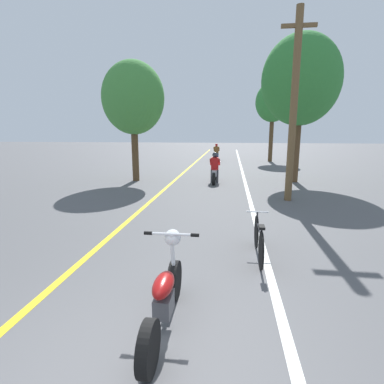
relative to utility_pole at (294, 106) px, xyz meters
The scene contains 10 objects.
lane_stripe_center 7.34m from the utility_pole, 135.66° to the left, with size 0.14×48.00×0.01m, color yellow.
lane_stripe_edge 5.77m from the utility_pole, 105.92° to the left, with size 0.14×48.00×0.01m, color white.
utility_pole is the anchor object (origin of this frame).
roadside_tree_right_near 4.37m from the utility_pole, 75.97° to the left, with size 3.48×3.13×6.62m.
roadside_tree_right_far 13.92m from the utility_pole, 85.54° to the left, with size 2.64×2.37×6.09m.
roadside_tree_left 7.44m from the utility_pole, 152.71° to the left, with size 2.91×2.62×5.57m.
motorcycle_foreground 8.30m from the utility_pole, 110.83° to the right, with size 0.74×1.95×1.07m.
motorcycle_rider_lead 5.10m from the utility_pole, 129.25° to the left, with size 0.50×2.02×1.42m.
motorcycle_rider_far 14.23m from the utility_pole, 103.13° to the left, with size 0.50×2.05×1.39m.
bicycle_parked 5.98m from the utility_pole, 106.04° to the right, with size 0.44×1.69×0.79m.
Camera 1 is at (1.00, -2.09, 2.39)m, focal length 28.00 mm.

